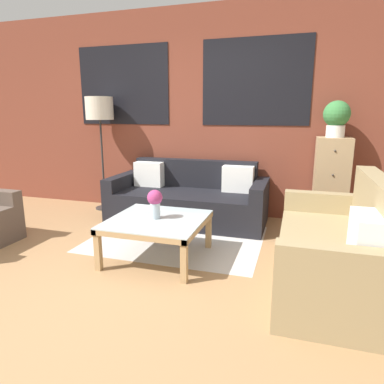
# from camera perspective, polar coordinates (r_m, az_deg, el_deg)

# --- Properties ---
(ground_plane) EXTENTS (16.00, 16.00, 0.00)m
(ground_plane) POSITION_cam_1_polar(r_m,az_deg,el_deg) (3.06, -15.60, -14.82)
(ground_plane) COLOR #9E754C
(wall_back_brick) EXTENTS (8.40, 0.09, 2.80)m
(wall_back_brick) POSITION_cam_1_polar(r_m,az_deg,el_deg) (4.93, -0.92, 13.00)
(wall_back_brick) COLOR brown
(wall_back_brick) RESTS_ON ground_plane
(rug) EXTENTS (1.91, 1.43, 0.00)m
(rug) POSITION_cam_1_polar(r_m,az_deg,el_deg) (3.97, -2.53, -7.73)
(rug) COLOR #BCB7B2
(rug) RESTS_ON ground_plane
(couch_dark) EXTENTS (2.04, 0.88, 0.78)m
(couch_dark) POSITION_cam_1_polar(r_m,az_deg,el_deg) (4.55, -0.59, -1.35)
(couch_dark) COLOR black
(couch_dark) RESTS_ON ground_plane
(settee_vintage) EXTENTS (0.80, 1.66, 0.92)m
(settee_vintage) POSITION_cam_1_polar(r_m,az_deg,el_deg) (3.06, 22.94, -9.04)
(settee_vintage) COLOR #99845B
(settee_vintage) RESTS_ON ground_plane
(coffee_table) EXTENTS (0.90, 0.90, 0.41)m
(coffee_table) POSITION_cam_1_polar(r_m,az_deg,el_deg) (3.36, -5.81, -5.39)
(coffee_table) COLOR silver
(coffee_table) RESTS_ON ground_plane
(floor_lamp) EXTENTS (0.39, 0.39, 1.63)m
(floor_lamp) POSITION_cam_1_polar(r_m,az_deg,el_deg) (5.18, -15.13, 12.64)
(floor_lamp) COLOR #2D2D2D
(floor_lamp) RESTS_ON ground_plane
(drawer_cabinet) EXTENTS (0.40, 0.40, 1.13)m
(drawer_cabinet) POSITION_cam_1_polar(r_m,az_deg,el_deg) (4.52, 22.07, 1.28)
(drawer_cabinet) COLOR tan
(drawer_cabinet) RESTS_ON ground_plane
(potted_plant) EXTENTS (0.31, 0.31, 0.43)m
(potted_plant) POSITION_cam_1_polar(r_m,az_deg,el_deg) (4.44, 22.95, 11.44)
(potted_plant) COLOR silver
(potted_plant) RESTS_ON drawer_cabinet
(flower_vase) EXTENTS (0.15, 0.15, 0.28)m
(flower_vase) POSITION_cam_1_polar(r_m,az_deg,el_deg) (3.31, -6.20, -1.62)
(flower_vase) COLOR #ADBCC6
(flower_vase) RESTS_ON coffee_table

